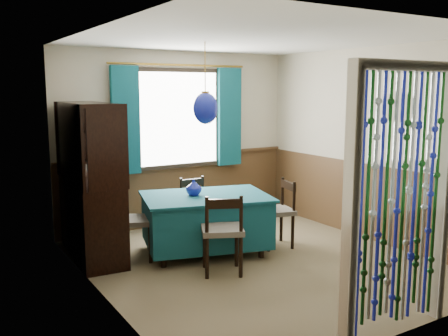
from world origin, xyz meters
TOP-DOWN VIEW (x-y plane):
  - floor at (0.00, 0.00)m, footprint 4.00×4.00m
  - ceiling at (0.00, 0.00)m, footprint 4.00×4.00m
  - wall_back at (0.00, 2.00)m, footprint 3.60×0.00m
  - wall_front at (0.00, -2.00)m, footprint 3.60×0.00m
  - wall_left at (-1.80, 0.00)m, footprint 0.00×4.00m
  - wall_right at (1.80, 0.00)m, footprint 0.00×4.00m
  - wainscot_back at (0.00, 1.99)m, footprint 3.60×0.00m
  - wainscot_front at (0.00, -1.99)m, footprint 3.60×0.00m
  - wainscot_left at (-1.79, 0.00)m, footprint 0.00×4.00m
  - wainscot_right at (1.79, 0.00)m, footprint 0.00×4.00m
  - window at (0.00, 1.95)m, footprint 1.32×0.12m
  - doorway at (0.00, -1.94)m, footprint 1.16×0.12m
  - dining_table at (-0.32, 0.60)m, footprint 1.70×1.38m
  - chair_near at (-0.51, -0.09)m, footprint 0.57×0.56m
  - chair_far at (-0.13, 1.20)m, footprint 0.41×0.40m
  - chair_left at (-1.14, 0.85)m, footprint 0.55×0.56m
  - chair_right at (0.57, 0.36)m, footprint 0.49×0.50m
  - sideboard at (-1.54, 1.20)m, footprint 0.57×1.41m
  - pendant_lamp at (-0.32, 0.60)m, footprint 0.30×0.30m
  - vase_table at (-0.45, 0.68)m, footprint 0.20×0.20m
  - bowl_shelf at (-1.48, 0.89)m, footprint 0.26×0.26m
  - vase_sideboard at (-1.48, 1.53)m, footprint 0.17×0.17m

SIDE VIEW (x-z plane):
  - floor at x=0.00m, z-range 0.00..0.00m
  - dining_table at x=-0.32m, z-range 0.06..0.77m
  - chair_far at x=-0.13m, z-range 0.03..0.83m
  - chair_right at x=0.57m, z-range 0.03..0.87m
  - chair_left at x=-1.14m, z-range 0.03..0.88m
  - chair_near at x=-0.51m, z-range 0.03..0.91m
  - wainscot_back at x=0.00m, z-range -1.30..2.30m
  - wainscot_front at x=0.00m, z-range -1.30..2.30m
  - wainscot_left at x=-1.79m, z-range -1.50..2.50m
  - wainscot_right at x=1.79m, z-range -1.50..2.50m
  - sideboard at x=-1.54m, z-range -0.28..1.53m
  - vase_table at x=-0.45m, z-range 0.71..0.89m
  - vase_sideboard at x=-1.48m, z-range 0.91..1.08m
  - doorway at x=0.00m, z-range -0.04..2.14m
  - wall_back at x=0.00m, z-range -0.55..3.05m
  - wall_front at x=0.00m, z-range -0.55..3.05m
  - wall_left at x=-1.80m, z-range -0.75..3.25m
  - wall_right at x=1.80m, z-range -0.75..3.25m
  - bowl_shelf at x=-1.48m, z-range 1.24..1.29m
  - window at x=0.00m, z-range 0.84..2.26m
  - pendant_lamp at x=-0.32m, z-range 1.28..2.22m
  - ceiling at x=0.00m, z-range 2.50..2.50m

